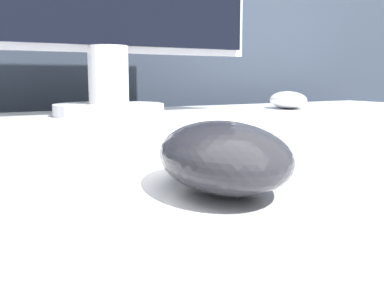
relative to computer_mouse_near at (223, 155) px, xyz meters
name	(u,v)px	position (x,y,z in m)	size (l,w,h in m)	color
partition_panel	(21,156)	(0.01, 0.83, -0.13)	(5.00, 0.03, 1.34)	#333D4C
computer_mouse_near	(223,155)	(0.00, 0.00, 0.00)	(0.11, 0.14, 0.04)	#232328
keyboard	(56,137)	(-0.05, 0.20, -0.01)	(0.45, 0.13, 0.02)	silver
computer_mouse_far	(288,100)	(0.51, 0.52, 0.00)	(0.12, 0.14, 0.04)	white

